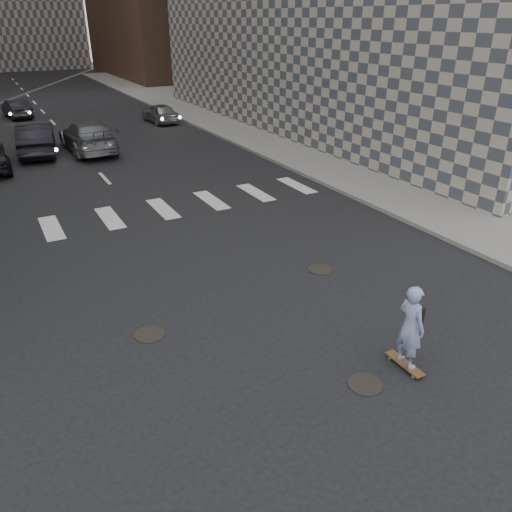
{
  "coord_description": "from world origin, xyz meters",
  "views": [
    {
      "loc": [
        -4.41,
        -8.28,
        6.55
      ],
      "look_at": [
        0.82,
        1.3,
        1.3
      ],
      "focal_mm": 35.0,
      "sensor_mm": 36.0,
      "label": 1
    }
  ],
  "objects_px": {
    "traffic_car_b": "(88,136)",
    "traffic_car_d": "(160,113)",
    "skateboarder": "(411,326)",
    "traffic_car_e": "(17,109)",
    "traffic_car_a": "(36,139)"
  },
  "relations": [
    {
      "from": "skateboarder",
      "to": "traffic_car_d",
      "type": "bearing_deg",
      "value": 81.64
    },
    {
      "from": "traffic_car_a",
      "to": "traffic_car_d",
      "type": "distance_m",
      "value": 10.06
    },
    {
      "from": "traffic_car_d",
      "to": "traffic_car_e",
      "type": "relative_size",
      "value": 0.97
    },
    {
      "from": "skateboarder",
      "to": "traffic_car_b",
      "type": "distance_m",
      "value": 21.94
    },
    {
      "from": "skateboarder",
      "to": "traffic_car_e",
      "type": "relative_size",
      "value": 0.49
    },
    {
      "from": "traffic_car_d",
      "to": "skateboarder",
      "type": "bearing_deg",
      "value": 78.28
    },
    {
      "from": "skateboarder",
      "to": "traffic_car_b",
      "type": "xyz_separation_m",
      "value": [
        -1.77,
        21.87,
        -0.19
      ]
    },
    {
      "from": "skateboarder",
      "to": "traffic_car_d",
      "type": "relative_size",
      "value": 0.51
    },
    {
      "from": "traffic_car_a",
      "to": "traffic_car_b",
      "type": "relative_size",
      "value": 0.88
    },
    {
      "from": "skateboarder",
      "to": "traffic_car_b",
      "type": "bearing_deg",
      "value": 94.9
    },
    {
      "from": "skateboarder",
      "to": "traffic_car_e",
      "type": "xyz_separation_m",
      "value": [
        -4.15,
        34.46,
        -0.36
      ]
    },
    {
      "from": "traffic_car_e",
      "to": "traffic_car_a",
      "type": "bearing_deg",
      "value": 81.81
    },
    {
      "from": "traffic_car_b",
      "to": "traffic_car_d",
      "type": "relative_size",
      "value": 1.48
    },
    {
      "from": "traffic_car_b",
      "to": "traffic_car_e",
      "type": "xyz_separation_m",
      "value": [
        -2.39,
        12.59,
        -0.17
      ]
    },
    {
      "from": "traffic_car_e",
      "to": "skateboarder",
      "type": "bearing_deg",
      "value": 89.23
    }
  ]
}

